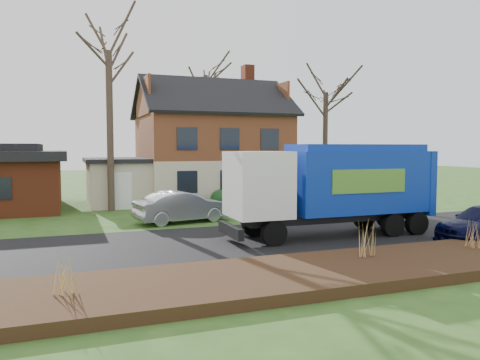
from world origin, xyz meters
name	(u,v)px	position (x,y,z in m)	size (l,w,h in m)	color
ground	(268,240)	(0.00, 0.00, 0.00)	(120.00, 120.00, 0.00)	#294E1A
road	(268,239)	(0.00, 0.00, 0.01)	(80.00, 7.00, 0.02)	black
mulch_verge	(347,270)	(0.00, -5.30, 0.15)	(80.00, 3.50, 0.30)	black
main_house	(204,139)	(1.49, 13.91, 4.03)	(12.95, 8.95, 9.26)	beige
garbage_truck	(336,183)	(2.78, -0.24, 2.09)	(8.46, 2.32, 3.62)	black
silver_sedan	(183,207)	(-2.09, 5.16, 0.74)	(1.56, 4.47, 1.47)	#A3A6AA
tree_front_west	(108,27)	(-4.86, 10.38, 9.99)	(4.08, 4.08, 12.12)	#46352A
tree_front_east	(326,74)	(8.84, 10.81, 8.24)	(3.65, 3.65, 10.13)	#3D2F24
tree_back	(205,60)	(3.55, 20.61, 10.53)	(3.99, 3.99, 12.63)	#403426
grass_clump_west	(65,273)	(-7.24, -5.39, 0.76)	(0.35, 0.29, 0.93)	tan
grass_clump_mid	(365,239)	(1.00, -4.73, 0.83)	(0.38, 0.31, 1.05)	#AD8A4C
grass_clump_east	(474,234)	(4.98, -4.88, 0.73)	(0.34, 0.28, 0.86)	#A87C4A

